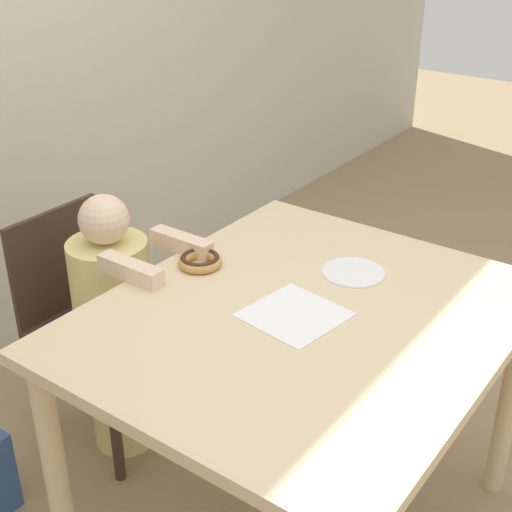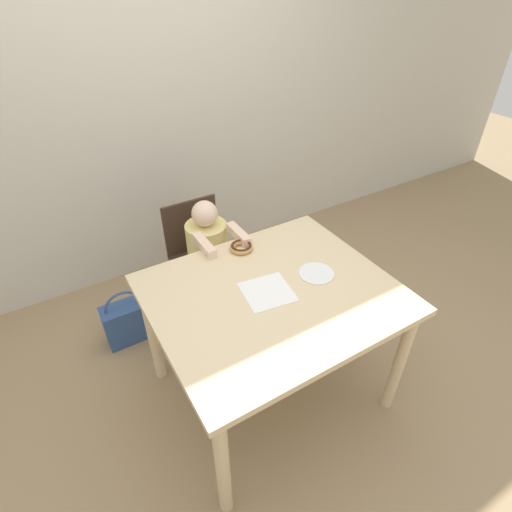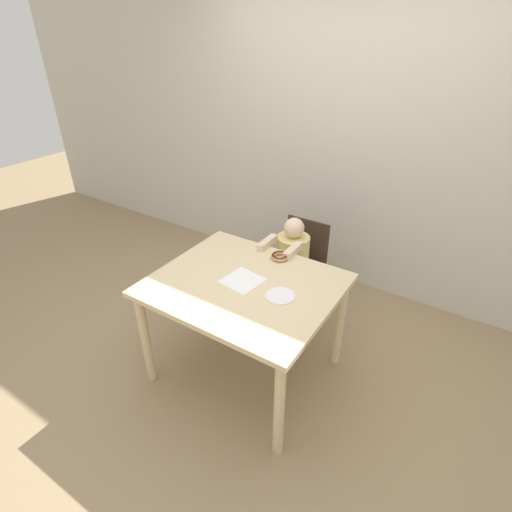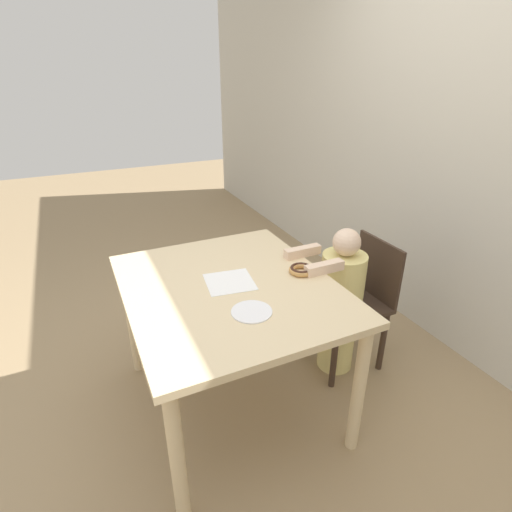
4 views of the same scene
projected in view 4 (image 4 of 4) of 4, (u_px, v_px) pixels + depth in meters
name	position (u px, v px, depth m)	size (l,w,h in m)	color
ground_plane	(233.00, 402.00, 2.22)	(12.00, 12.00, 0.00)	#997F5B
wall_back	(474.00, 152.00, 2.26)	(8.00, 0.05, 2.50)	beige
dining_table	(230.00, 302.00, 1.94)	(1.13, 0.96, 0.75)	beige
chair	(355.00, 303.00, 2.37)	(0.36, 0.42, 0.80)	#38281E
child_figure	(340.00, 303.00, 2.31)	(0.26, 0.44, 0.91)	#E0D17F
donut	(301.00, 269.00, 2.00)	(0.13, 0.13, 0.03)	tan
napkin	(230.00, 282.00, 1.92)	(0.25, 0.25, 0.00)	white
handbag	(305.00, 298.00, 2.94)	(0.29, 0.15, 0.39)	#2D4C84
plate	(251.00, 312.00, 1.69)	(0.18, 0.18, 0.01)	white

